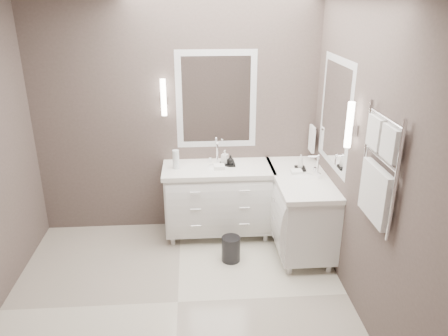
{
  "coord_description": "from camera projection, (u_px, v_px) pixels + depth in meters",
  "views": [
    {
      "loc": [
        0.19,
        -3.31,
        2.64
      ],
      "look_at": [
        0.48,
        0.7,
        1.04
      ],
      "focal_mm": 35.0,
      "sensor_mm": 36.0,
      "label": 1
    }
  ],
  "objects": [
    {
      "name": "wall_front",
      "position": [
        159.0,
        278.0,
        2.13
      ],
      "size": [
        3.2,
        0.01,
        2.7
      ],
      "primitive_type": "cube",
      "color": "#524541",
      "rests_on": "floor"
    },
    {
      "name": "wall_right",
      "position": [
        365.0,
        161.0,
        3.64
      ],
      "size": [
        0.01,
        3.0,
        2.7
      ],
      "primitive_type": "cube",
      "color": "#524541",
      "rests_on": "floor"
    },
    {
      "name": "wall_back",
      "position": [
        177.0,
        118.0,
        4.92
      ],
      "size": [
        3.2,
        0.01,
        2.7
      ],
      "primitive_type": "cube",
      "color": "#524541",
      "rests_on": "floor"
    },
    {
      "name": "mirror_right",
      "position": [
        335.0,
        114.0,
        4.3
      ],
      "size": [
        0.02,
        0.9,
        1.1
      ],
      "color": "white",
      "rests_on": "wall_right"
    },
    {
      "name": "floor",
      "position": [
        178.0,
        302.0,
        4.03
      ],
      "size": [
        3.2,
        3.0,
        0.01
      ],
      "primitive_type": "cube",
      "color": "beige",
      "rests_on": "ground"
    },
    {
      "name": "waste_bin",
      "position": [
        231.0,
        249.0,
        4.62
      ],
      "size": [
        0.26,
        0.26,
        0.28
      ],
      "primitive_type": "cylinder",
      "rotation": [
        0.0,
        0.0,
        0.43
      ],
      "color": "black",
      "rests_on": "floor"
    },
    {
      "name": "water_bottle",
      "position": [
        176.0,
        159.0,
        4.8
      ],
      "size": [
        0.08,
        0.08,
        0.21
      ],
      "primitive_type": "cylinder",
      "rotation": [
        0.0,
        0.0,
        -0.02
      ],
      "color": "silver",
      "rests_on": "vanity_back"
    },
    {
      "name": "amenity_tray_back",
      "position": [
        228.0,
        164.0,
        4.92
      ],
      "size": [
        0.17,
        0.13,
        0.03
      ],
      "primitive_type": "cube",
      "rotation": [
        0.0,
        0.0,
        0.02
      ],
      "color": "black",
      "rests_on": "vanity_back"
    },
    {
      "name": "soap_bottle_a",
      "position": [
        225.0,
        156.0,
        4.9
      ],
      "size": [
        0.09,
        0.09,
        0.15
      ],
      "primitive_type": "imported",
      "rotation": [
        0.0,
        0.0,
        -0.42
      ],
      "color": "white",
      "rests_on": "amenity_tray_back"
    },
    {
      "name": "towel_bar_corner",
      "position": [
        312.0,
        138.0,
        4.98
      ],
      "size": [
        0.03,
        0.22,
        0.3
      ],
      "color": "white",
      "rests_on": "wall_right"
    },
    {
      "name": "amenity_tray_right",
      "position": [
        300.0,
        168.0,
        4.8
      ],
      "size": [
        0.12,
        0.16,
        0.02
      ],
      "primitive_type": "cube",
      "rotation": [
        0.0,
        0.0,
        -0.09
      ],
      "color": "black",
      "rests_on": "vanity_right"
    },
    {
      "name": "vanity_right",
      "position": [
        300.0,
        206.0,
        4.77
      ],
      "size": [
        0.59,
        1.24,
        0.97
      ],
      "color": "white",
      "rests_on": "floor"
    },
    {
      "name": "soap_bottle_b",
      "position": [
        230.0,
        160.0,
        4.87
      ],
      "size": [
        0.09,
        0.09,
        0.1
      ],
      "primitive_type": "imported",
      "rotation": [
        0.0,
        0.0,
        -0.05
      ],
      "color": "black",
      "rests_on": "amenity_tray_back"
    },
    {
      "name": "towel_ladder",
      "position": [
        378.0,
        175.0,
        3.25
      ],
      "size": [
        0.06,
        0.58,
        0.9
      ],
      "color": "white",
      "rests_on": "wall_right"
    },
    {
      "name": "vanity_back",
      "position": [
        218.0,
        196.0,
        5.01
      ],
      "size": [
        1.24,
        0.59,
        0.97
      ],
      "color": "white",
      "rests_on": "floor"
    },
    {
      "name": "sconce_back",
      "position": [
        164.0,
        98.0,
        4.75
      ],
      "size": [
        0.06,
        0.06,
        0.4
      ],
      "color": "white",
      "rests_on": "wall_back"
    },
    {
      "name": "mirror_back",
      "position": [
        216.0,
        100.0,
        4.87
      ],
      "size": [
        0.9,
        0.02,
        1.1
      ],
      "color": "white",
      "rests_on": "wall_back"
    },
    {
      "name": "soap_bottle_c",
      "position": [
        301.0,
        161.0,
        4.77
      ],
      "size": [
        0.06,
        0.06,
        0.15
      ],
      "primitive_type": "imported",
      "rotation": [
        0.0,
        0.0,
        -0.12
      ],
      "color": "white",
      "rests_on": "amenity_tray_right"
    },
    {
      "name": "sconce_right",
      "position": [
        349.0,
        126.0,
        3.75
      ],
      "size": [
        0.06,
        0.06,
        0.4
      ],
      "color": "white",
      "rests_on": "wall_right"
    }
  ]
}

